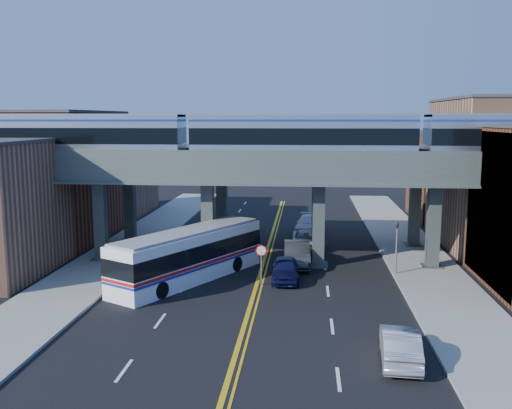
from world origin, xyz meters
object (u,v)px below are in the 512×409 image
(car_lane_b, at_px, (297,254))
(car_lane_d, at_px, (308,224))
(traffic_signal, at_px, (397,242))
(transit_train, at_px, (302,136))
(stop_sign, at_px, (261,258))
(car_lane_a, at_px, (285,269))
(car_parked_curb, at_px, (400,345))
(car_lane_c, at_px, (306,240))
(transit_bus, at_px, (189,256))

(car_lane_b, relative_size, car_lane_d, 0.98)
(car_lane_d, bearing_deg, car_lane_b, -88.51)
(traffic_signal, height_order, car_lane_d, traffic_signal)
(transit_train, xyz_separation_m, stop_sign, (-2.46, -5.00, -7.54))
(car_lane_a, relative_size, car_parked_curb, 0.97)
(car_lane_c, xyz_separation_m, car_lane_d, (0.15, 6.75, 0.06))
(traffic_signal, relative_size, transit_bus, 0.34)
(car_lane_a, bearing_deg, car_parked_curb, -67.06)
(transit_bus, relative_size, car_lane_a, 2.73)
(transit_train, relative_size, transit_bus, 3.96)
(transit_train, distance_m, stop_sign, 9.38)
(transit_train, distance_m, car_lane_c, 10.24)
(car_lane_b, height_order, car_lane_d, car_lane_b)
(traffic_signal, height_order, car_parked_curb, traffic_signal)
(car_lane_b, height_order, car_lane_c, car_lane_b)
(transit_bus, bearing_deg, car_parked_curb, -105.14)
(car_lane_c, distance_m, car_parked_curb, 21.95)
(stop_sign, xyz_separation_m, car_lane_a, (1.50, 1.15, -1.00))
(car_lane_c, bearing_deg, car_lane_d, 88.58)
(stop_sign, bearing_deg, car_lane_b, 66.50)
(traffic_signal, bearing_deg, car_lane_b, 163.22)
(transit_bus, relative_size, car_lane_b, 2.32)
(car_lane_a, distance_m, car_lane_c, 9.50)
(transit_bus, distance_m, car_lane_d, 18.33)
(car_lane_a, height_order, car_parked_curb, car_lane_a)
(stop_sign, distance_m, transit_bus, 4.86)
(car_lane_a, xyz_separation_m, car_lane_b, (0.68, 3.88, 0.11))
(stop_sign, xyz_separation_m, car_parked_curb, (6.97, -11.00, -1.01))
(traffic_signal, relative_size, car_lane_d, 0.77)
(transit_bus, bearing_deg, car_lane_a, -56.50)
(stop_sign, relative_size, car_lane_b, 0.50)
(car_lane_a, bearing_deg, stop_sign, -143.83)
(transit_train, distance_m, car_parked_curb, 18.69)
(stop_sign, distance_m, traffic_signal, 9.41)
(transit_bus, bearing_deg, car_lane_b, -28.70)
(transit_train, relative_size, car_lane_a, 10.84)
(transit_train, relative_size, traffic_signal, 11.72)
(transit_bus, xyz_separation_m, car_lane_b, (6.99, 4.29, -0.78))
(traffic_signal, xyz_separation_m, car_lane_b, (-6.72, 2.03, -1.44))
(traffic_signal, bearing_deg, transit_train, 162.74)
(car_lane_c, bearing_deg, transit_bus, -128.03)
(transit_train, height_order, car_parked_curb, transit_train)
(stop_sign, relative_size, car_lane_c, 0.52)
(car_lane_a, relative_size, car_lane_c, 0.87)
(transit_train, bearing_deg, traffic_signal, -17.26)
(transit_bus, bearing_deg, stop_sign, -68.97)
(transit_bus, bearing_deg, car_lane_d, 4.59)
(car_lane_a, height_order, car_lane_c, car_lane_a)
(traffic_signal, height_order, car_lane_a, traffic_signal)
(transit_train, height_order, traffic_signal, transit_train)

